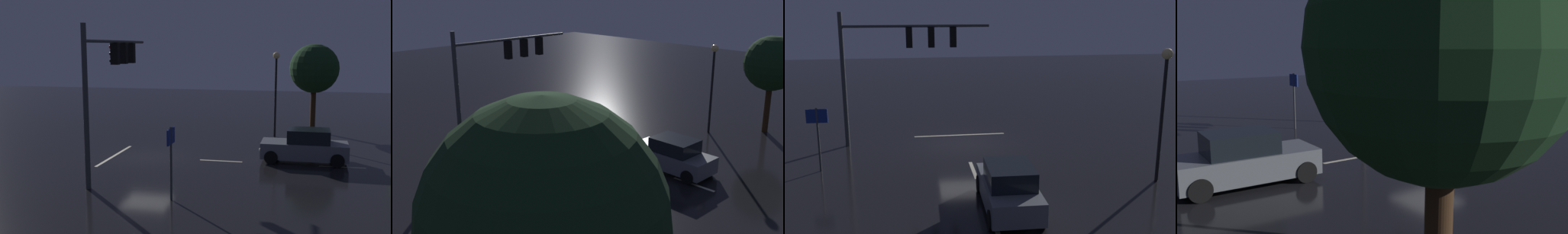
{
  "view_description": "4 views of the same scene",
  "coord_description": "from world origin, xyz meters",
  "views": [
    {
      "loc": [
        23.75,
        7.78,
        5.86
      ],
      "look_at": [
        0.26,
        2.71,
        2.29
      ],
      "focal_mm": 44.04,
      "sensor_mm": 36.0,
      "label": 1
    },
    {
      "loc": [
        17.97,
        20.79,
        9.38
      ],
      "look_at": [
        0.3,
        3.29,
        1.97
      ],
      "focal_mm": 43.49,
      "sensor_mm": 36.0,
      "label": 2
    },
    {
      "loc": [
        2.63,
        24.04,
        7.29
      ],
      "look_at": [
        -0.26,
        4.29,
        2.48
      ],
      "focal_mm": 44.5,
      "sensor_mm": 36.0,
      "label": 3
    },
    {
      "loc": [
        -13.77,
        12.49,
        4.4
      ],
      "look_at": [
        -0.95,
        3.57,
        1.72
      ],
      "focal_mm": 40.3,
      "sensor_mm": 36.0,
      "label": 4
    }
  ],
  "objects": [
    {
      "name": "tree_left_far",
      "position": [
        -9.94,
        8.8,
        4.31
      ],
      "size": [
        3.34,
        3.34,
        6.01
      ],
      "color": "#382314",
      "rests_on": "ground_plane"
    },
    {
      "name": "ground_plane",
      "position": [
        0.0,
        0.0,
        0.0
      ],
      "size": [
        80.0,
        80.0,
        0.0
      ],
      "primitive_type": "plane",
      "color": "black"
    },
    {
      "name": "lane_dash_far",
      "position": [
        0.0,
        4.0,
        0.0
      ],
      "size": [
        0.16,
        2.2,
        0.01
      ],
      "primitive_type": "cube",
      "rotation": [
        0.0,
        0.0,
        1.57
      ],
      "color": "beige",
      "rests_on": "ground_plane"
    },
    {
      "name": "stop_bar",
      "position": [
        0.0,
        -1.81,
        0.0
      ],
      "size": [
        5.0,
        0.16,
        0.01
      ],
      "primitive_type": "cube",
      "color": "beige",
      "rests_on": "ground_plane"
    },
    {
      "name": "car_approaching",
      "position": [
        -0.72,
        8.21,
        0.8
      ],
      "size": [
        1.99,
        4.41,
        1.7
      ],
      "color": "slate",
      "rests_on": "ground_plane"
    },
    {
      "name": "street_lamp_left_kerb",
      "position": [
        -7.36,
        6.35,
        3.8
      ],
      "size": [
        0.44,
        0.44,
        5.49
      ],
      "color": "black",
      "rests_on": "ground_plane"
    },
    {
      "name": "traffic_signal_assembly",
      "position": [
        3.25,
        -0.62,
        4.81
      ],
      "size": [
        7.45,
        0.47,
        6.77
      ],
      "color": "#383A3D",
      "rests_on": "ground_plane"
    },
    {
      "name": "lane_dash_mid",
      "position": [
        0.0,
        10.0,
        0.0
      ],
      "size": [
        0.16,
        2.2,
        0.01
      ],
      "primitive_type": "cube",
      "rotation": [
        0.0,
        0.0,
        1.57
      ],
      "color": "beige",
      "rests_on": "ground_plane"
    },
    {
      "name": "route_sign",
      "position": [
        6.64,
        3.14,
        2.05
      ],
      "size": [
        0.9,
        0.09,
        2.84
      ],
      "color": "#383A3D",
      "rests_on": "ground_plane"
    }
  ]
}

